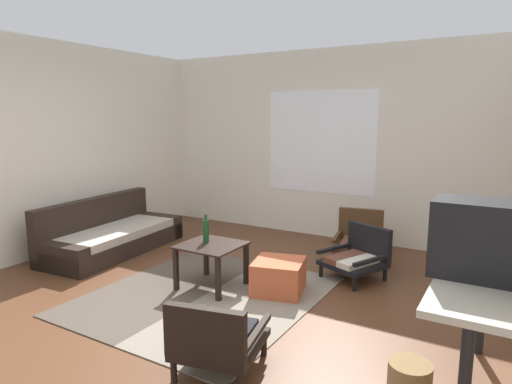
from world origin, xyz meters
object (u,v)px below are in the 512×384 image
armchair_striped_foreground (217,338)px  clay_vase (486,241)px  crt_television (483,239)px  armchair_by_window (359,238)px  couch (111,236)px  console_shelf (480,287)px  wicker_basket (409,382)px  glass_bottle (206,230)px  ottoman_orange (279,277)px  armchair_corner (358,255)px  coffee_table (211,253)px

armchair_striped_foreground → clay_vase: clay_vase is taller
crt_television → armchair_by_window: bearing=120.7°
clay_vase → couch: bearing=170.0°
console_shelf → clay_vase: (0.00, 0.26, 0.22)m
couch → armchair_striped_foreground: bearing=-29.1°
console_shelf → clay_vase: 0.34m
armchair_striped_foreground → wicker_basket: armchair_striped_foreground is taller
glass_bottle → ottoman_orange: bearing=13.8°
crt_television → glass_bottle: bearing=162.5°
armchair_by_window → ottoman_orange: armchair_by_window is taller
couch → wicker_basket: size_ratio=7.40×
armchair_by_window → glass_bottle: glass_bottle is taller
armchair_by_window → crt_television: 3.00m
console_shelf → armchair_striped_foreground: bearing=-160.1°
couch → clay_vase: clay_vase is taller
armchair_corner → wicker_basket: bearing=-63.7°
couch → armchair_corner: 3.18m
coffee_table → clay_vase: clay_vase is taller
couch → clay_vase: size_ratio=5.67×
couch → armchair_corner: couch is taller
coffee_table → armchair_corner: armchair_corner is taller
couch → console_shelf: console_shelf is taller
coffee_table → ottoman_orange: bearing=19.2°
armchair_by_window → glass_bottle: bearing=-123.4°
ottoman_orange → glass_bottle: bearing=-166.2°
armchair_by_window → armchair_corner: (0.20, -0.67, -0.01)m
coffee_table → armchair_striped_foreground: bearing=-52.4°
crt_television → wicker_basket: crt_television is taller
clay_vase → wicker_basket: (-0.33, -0.43, -0.85)m
crt_television → clay_vase: 0.35m
console_shelf → crt_television: 0.33m
crt_television → clay_vase: size_ratio=1.55×
clay_vase → armchair_by_window: bearing=124.6°
armchair_corner → clay_vase: 2.08m
armchair_by_window → console_shelf: (1.48, -2.41, 0.49)m
ottoman_orange → clay_vase: (1.83, -0.66, 0.80)m
glass_bottle → armchair_corner: bearing=37.6°
armchair_by_window → armchair_striped_foreground: 2.96m
clay_vase → armchair_corner: bearing=130.8°
ottoman_orange → console_shelf: size_ratio=0.33×
clay_vase → wicker_basket: clay_vase is taller
couch → glass_bottle: 1.86m
coffee_table → wicker_basket: coffee_table is taller
glass_bottle → couch: bearing=170.5°
armchair_by_window → clay_vase: (1.48, -2.15, 0.71)m
armchair_corner → console_shelf: console_shelf is taller
clay_vase → glass_bottle: size_ratio=1.20×
couch → glass_bottle: glass_bottle is taller
armchair_corner → clay_vase: bearing=-49.2°
console_shelf → coffee_table: bearing=164.5°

